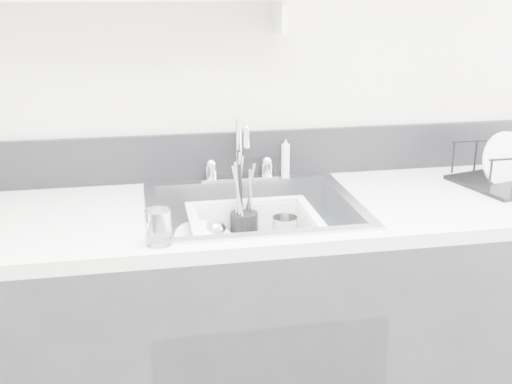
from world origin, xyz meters
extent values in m
cube|color=silver|center=(0.00, 1.49, 1.30)|extent=(3.50, 0.02, 2.60)
cube|color=#28282B|center=(0.00, 1.19, 0.44)|extent=(3.20, 0.62, 0.88)
cube|color=white|center=(0.00, 1.19, 0.90)|extent=(3.20, 0.62, 0.04)
cube|color=black|center=(0.00, 1.49, 1.00)|extent=(3.20, 0.02, 0.16)
cube|color=silver|center=(0.00, 1.44, 0.93)|extent=(0.26, 0.06, 0.02)
cylinder|color=silver|center=(-0.10, 1.44, 0.96)|extent=(0.04, 0.04, 0.05)
cylinder|color=silver|center=(0.10, 1.44, 0.96)|extent=(0.04, 0.04, 0.05)
cylinder|color=silver|center=(0.00, 1.44, 1.03)|extent=(0.02, 0.02, 0.20)
cylinder|color=silver|center=(0.00, 1.37, 1.14)|extent=(0.02, 0.15, 0.02)
cylinder|color=silver|center=(0.16, 1.44, 0.99)|extent=(0.03, 0.03, 0.14)
cube|color=silver|center=(0.13, 1.42, 1.46)|extent=(0.02, 0.14, 0.10)
cylinder|color=white|center=(-0.14, 1.18, 0.77)|extent=(0.21, 0.21, 0.01)
cylinder|color=white|center=(-0.13, 1.18, 0.79)|extent=(0.20, 0.20, 0.01)
cylinder|color=white|center=(-0.15, 1.18, 0.82)|extent=(0.23, 0.23, 0.08)
cylinder|color=black|center=(-0.02, 1.25, 0.82)|extent=(0.09, 0.09, 0.11)
cylinder|color=silver|center=(-0.03, 1.26, 0.92)|extent=(0.01, 0.05, 0.22)
cylinder|color=silver|center=(0.00, 1.24, 0.91)|extent=(0.02, 0.04, 0.20)
cylinder|color=black|center=(-0.03, 1.26, 0.94)|extent=(0.01, 0.06, 0.24)
cylinder|color=white|center=(0.10, 1.19, 0.82)|extent=(0.08, 0.08, 0.11)
cylinder|color=white|center=(-0.29, 0.94, 0.97)|extent=(0.09, 0.09, 0.09)
imported|color=white|center=(0.06, 1.13, 0.78)|extent=(0.12, 0.12, 0.03)
camera|label=1|loc=(-0.33, -0.60, 1.57)|focal=45.00mm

